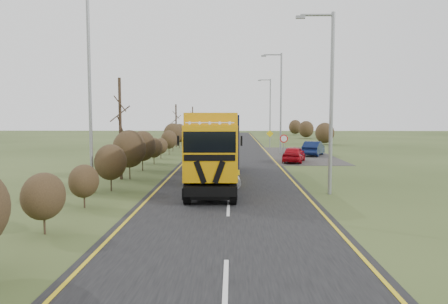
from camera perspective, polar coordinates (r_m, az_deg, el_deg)
ground at (r=22.20m, az=0.66°, el=-5.17°), size 160.00×160.00×0.00m
road at (r=32.09m, az=0.77°, el=-2.00°), size 8.00×120.00×0.02m
layby at (r=42.51m, az=9.63°, el=-0.35°), size 6.00×18.00×0.02m
lane_markings at (r=31.78m, az=0.77°, el=-2.03°), size 7.52×116.00×0.01m
hedgerow at (r=30.46m, az=-10.60°, el=0.58°), size 2.24×102.04×6.05m
lorry at (r=25.19m, az=-1.11°, el=1.21°), size 2.78×14.29×3.97m
car_red_hatchback at (r=35.78m, az=9.11°, el=-0.29°), size 2.52×4.15×1.32m
car_blue_sedan at (r=41.84m, az=11.62°, el=0.45°), size 2.82×4.33×1.35m
streetlight_near at (r=21.70m, az=13.60°, el=7.18°), size 1.86×0.18×8.73m
streetlight_mid at (r=44.35m, az=7.27°, el=7.01°), size 2.11×0.20×9.95m
streetlight_far at (r=65.06m, az=5.95°, el=5.91°), size 1.93×0.18×9.05m
left_pole at (r=22.54m, az=-17.16°, el=8.82°), size 0.16×0.16×11.01m
speed_sign at (r=34.35m, az=7.82°, el=1.11°), size 0.64×0.10×2.32m
warning_board at (r=49.57m, az=6.01°, el=1.94°), size 0.80×0.11×2.10m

